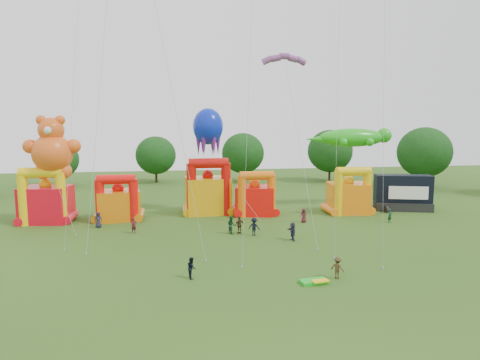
{
  "coord_description": "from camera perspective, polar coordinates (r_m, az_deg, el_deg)",
  "views": [
    {
      "loc": [
        -5.37,
        -24.73,
        11.67
      ],
      "look_at": [
        1.42,
        18.0,
        5.81
      ],
      "focal_mm": 32.0,
      "sensor_mm": 36.0,
      "label": 1
    }
  ],
  "objects": [
    {
      "name": "ground",
      "position": [
        27.87,
        3.06,
        -17.06
      ],
      "size": [
        160.0,
        160.0,
        0.0
      ],
      "primitive_type": "plane",
      "color": "#274C15",
      "rests_on": "ground"
    },
    {
      "name": "tree_ring",
      "position": [
        26.26,
        0.26,
        -4.18
      ],
      "size": [
        127.09,
        129.23,
        12.07
      ],
      "color": "#352314",
      "rests_on": "ground"
    },
    {
      "name": "bouncy_castle_0",
      "position": [
        54.8,
        -24.48,
        -2.6
      ],
      "size": [
        5.79,
        4.93,
        6.63
      ],
      "color": "red",
      "rests_on": "ground"
    },
    {
      "name": "bouncy_castle_1",
      "position": [
        53.13,
        -15.92,
        -2.9
      ],
      "size": [
        5.42,
        4.6,
        5.65
      ],
      "color": "orange",
      "rests_on": "ground"
    },
    {
      "name": "bouncy_castle_2",
      "position": [
        54.87,
        -4.29,
        -1.67
      ],
      "size": [
        5.78,
        4.75,
        7.26
      ],
      "color": "orange",
      "rests_on": "ground"
    },
    {
      "name": "bouncy_castle_3",
      "position": [
        54.15,
        2.0,
        -2.38
      ],
      "size": [
        5.45,
        4.71,
        5.7
      ],
      "color": "red",
      "rests_on": "ground"
    },
    {
      "name": "bouncy_castle_4",
      "position": [
        56.75,
        14.3,
        -1.99
      ],
      "size": [
        5.55,
        4.72,
        6.15
      ],
      "color": "orange",
      "rests_on": "ground"
    },
    {
      "name": "stage_trailer",
      "position": [
        61.0,
        20.89,
        -1.64
      ],
      "size": [
        7.69,
        4.59,
        4.76
      ],
      "color": "black",
      "rests_on": "ground"
    },
    {
      "name": "teddy_bear_kite",
      "position": [
        51.69,
        -23.06,
        0.39
      ],
      "size": [
        6.78,
        8.65,
        12.56
      ],
      "color": "#EE5A1A",
      "rests_on": "ground"
    },
    {
      "name": "gecko_kite",
      "position": [
        59.2,
        14.83,
        2.45
      ],
      "size": [
        12.39,
        8.54,
        10.97
      ],
      "color": "green",
      "rests_on": "ground"
    },
    {
      "name": "octopus_kite",
      "position": [
        53.21,
        -1.59,
        1.02
      ],
      "size": [
        7.67,
        8.48,
        13.55
      ],
      "color": "#0B21B2",
      "rests_on": "ground"
    },
    {
      "name": "parafoil_kites",
      "position": [
        40.53,
        -10.22,
        10.85
      ],
      "size": [
        22.29,
        13.04,
        30.91
      ],
      "color": "#CC3A09",
      "rests_on": "ground"
    },
    {
      "name": "diamond_kites",
      "position": [
        38.39,
        1.73,
        12.46
      ],
      "size": [
        29.08,
        15.74,
        33.6
      ],
      "color": "#D0093F",
      "rests_on": "ground"
    },
    {
      "name": "folded_kite_bundle",
      "position": [
        32.51,
        9.91,
        -13.18
      ],
      "size": [
        2.12,
        1.32,
        0.31
      ],
      "color": "green",
      "rests_on": "ground"
    },
    {
      "name": "spectator_0",
      "position": [
        50.29,
        -18.36,
        -5.08
      ],
      "size": [
        1.0,
        0.82,
        1.75
      ],
      "primitive_type": "imported",
      "rotation": [
        0.0,
        0.0,
        0.35
      ],
      "color": "#212137",
      "rests_on": "ground"
    },
    {
      "name": "spectator_1",
      "position": [
        46.81,
        -13.98,
        -5.9
      ],
      "size": [
        0.72,
        0.69,
        1.67
      ],
      "primitive_type": "imported",
      "rotation": [
        0.0,
        0.0,
        0.68
      ],
      "color": "#4C151A",
      "rests_on": "ground"
    },
    {
      "name": "spectator_2",
      "position": [
        45.23,
        -1.19,
        -6.04
      ],
      "size": [
        1.02,
        1.11,
        1.84
      ],
      "primitive_type": "imported",
      "rotation": [
        0.0,
        0.0,
        2.03
      ],
      "color": "#173B22",
      "rests_on": "ground"
    },
    {
      "name": "spectator_3",
      "position": [
        44.51,
        1.9,
        -6.25
      ],
      "size": [
        1.39,
        1.17,
        1.86
      ],
      "primitive_type": "imported",
      "rotation": [
        0.0,
        0.0,
        2.66
      ],
      "color": "black",
      "rests_on": "ground"
    },
    {
      "name": "spectator_4",
      "position": [
        45.3,
        -0.08,
        -6.0
      ],
      "size": [
        1.18,
        0.87,
        1.86
      ],
      "primitive_type": "imported",
      "rotation": [
        0.0,
        0.0,
        3.58
      ],
      "color": "#402F19",
      "rests_on": "ground"
    },
    {
      "name": "spectator_5",
      "position": [
        42.99,
        7.02,
        -6.83
      ],
      "size": [
        0.7,
        1.75,
        1.84
      ],
      "primitive_type": "imported",
      "rotation": [
        0.0,
        0.0,
        4.8
      ],
      "color": "#28253D",
      "rests_on": "ground"
    },
    {
      "name": "spectator_6",
      "position": [
        50.75,
        8.49,
        -4.73
      ],
      "size": [
        0.94,
        0.89,
        1.62
      ],
      "primitive_type": "imported",
      "rotation": [
        0.0,
        0.0,
        5.63
      ],
      "color": "#531725",
      "rests_on": "ground"
    },
    {
      "name": "spectator_7",
      "position": [
        53.14,
        19.34,
        -4.51
      ],
      "size": [
        0.71,
        0.63,
        1.64
      ],
      "primitive_type": "imported",
      "rotation": [
        0.0,
        0.0,
        0.5
      ],
      "color": "#153625",
      "rests_on": "ground"
    },
    {
      "name": "spectator_8",
      "position": [
        33.0,
        -6.47,
        -11.55
      ],
      "size": [
        0.7,
        0.85,
        1.62
      ],
      "primitive_type": "imported",
      "rotation": [
        0.0,
        0.0,
        1.69
      ],
      "color": "black",
      "rests_on": "ground"
    },
    {
      "name": "spectator_9",
      "position": [
        33.55,
        12.88,
        -11.33
      ],
      "size": [
        1.18,
        1.21,
        1.67
      ],
      "primitive_type": "imported",
      "rotation": [
        0.0,
        0.0,
        2.31
      ],
      "color": "#412F1A",
      "rests_on": "ground"
    }
  ]
}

